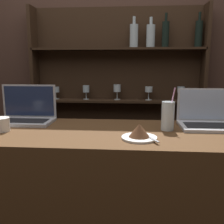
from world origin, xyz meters
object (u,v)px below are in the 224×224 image
object	(u,v)px
laptop_near	(26,114)
water_glass	(168,116)
cake_plate	(139,133)
coffee_cup	(1,124)
laptop_far	(209,119)

from	to	relation	value
laptop_near	water_glass	bearing A→B (deg)	-8.50
cake_plate	coffee_cup	xyz separation A→B (m)	(-0.74, 0.08, 0.01)
laptop_far	water_glass	distance (m)	0.27
laptop_near	water_glass	size ratio (longest dim) A/B	1.49
laptop_near	cake_plate	distance (m)	0.76
cake_plate	laptop_far	bearing A→B (deg)	34.26
laptop_far	cake_plate	world-z (taller)	laptop_far
laptop_near	laptop_far	size ratio (longest dim) A/B	1.03
water_glass	cake_plate	bearing A→B (deg)	-131.45
cake_plate	water_glass	world-z (taller)	water_glass
water_glass	coffee_cup	size ratio (longest dim) A/B	2.54
laptop_near	coffee_cup	bearing A→B (deg)	-100.57
cake_plate	coffee_cup	bearing A→B (deg)	173.70
laptop_far	coffee_cup	xyz separation A→B (m)	(-1.15, -0.20, -0.01)
laptop_far	water_glass	size ratio (longest dim) A/B	1.44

